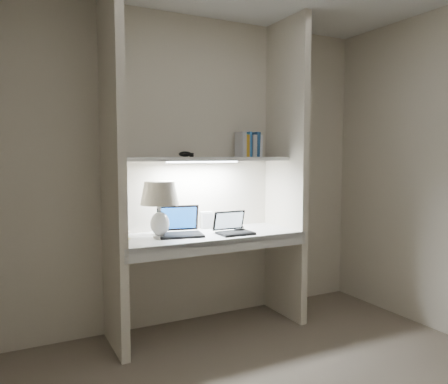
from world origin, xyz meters
TOP-DOWN VIEW (x-y plane):
  - back_wall at (0.00, 1.50)m, footprint 3.20×0.01m
  - alcove_panel_left at (-0.73, 1.23)m, footprint 0.06×0.55m
  - alcove_panel_right at (0.73, 1.23)m, footprint 0.06×0.55m
  - desk at (0.00, 1.23)m, footprint 1.40×0.55m
  - desk_apron at (0.00, 0.96)m, footprint 1.46×0.03m
  - shelf at (0.00, 1.32)m, footprint 1.40×0.36m
  - strip_light at (0.00, 1.32)m, footprint 0.60×0.04m
  - table_lamp at (-0.39, 1.23)m, footprint 0.29×0.29m
  - laptop_main at (-0.22, 1.27)m, footprint 0.38×0.34m
  - laptop_netbook at (0.17, 1.14)m, footprint 0.27×0.23m
  - speaker at (0.09, 1.45)m, footprint 0.12×0.10m
  - mouse at (0.24, 1.16)m, footprint 0.11×0.08m
  - cable_coil at (0.35, 1.36)m, footprint 0.10×0.10m
  - sticky_note at (-0.64, 1.30)m, footprint 0.09×0.09m
  - book_row at (0.46, 1.40)m, footprint 0.20×0.14m
  - shelf_box at (-0.64, 1.43)m, footprint 0.07×0.05m
  - shelf_gadget at (-0.12, 1.40)m, footprint 0.11×0.09m

SIDE VIEW (x-z plane):
  - desk_apron at x=0.00m, z-range 0.67..0.77m
  - desk at x=0.00m, z-range 0.73..0.77m
  - sticky_note at x=-0.64m, z-range 0.77..0.77m
  - cable_coil at x=0.35m, z-range 0.77..0.78m
  - mouse at x=0.24m, z-range 0.77..0.81m
  - laptop_netbook at x=0.17m, z-range 0.72..0.90m
  - laptop_main at x=-0.22m, z-range 0.71..0.93m
  - speaker at x=0.09m, z-range 0.77..0.91m
  - table_lamp at x=-0.39m, z-range 0.84..1.26m
  - back_wall at x=0.00m, z-range 0.00..2.50m
  - alcove_panel_left at x=-0.73m, z-range 0.00..2.50m
  - alcove_panel_right at x=0.73m, z-range 0.00..2.50m
  - strip_light at x=0.00m, z-range 1.32..1.34m
  - shelf at x=0.00m, z-range 1.34..1.36m
  - shelf_gadget at x=-0.12m, z-range 1.37..1.41m
  - shelf_box at x=-0.64m, z-range 1.36..1.47m
  - book_row at x=0.46m, z-range 1.36..1.57m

